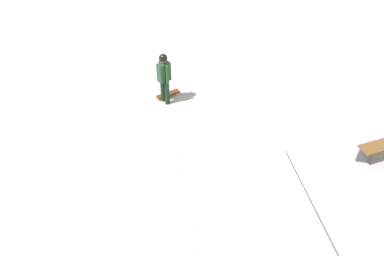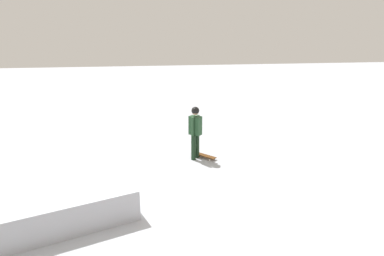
# 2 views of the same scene
# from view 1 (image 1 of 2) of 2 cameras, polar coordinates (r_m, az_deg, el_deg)

# --- Properties ---
(ground_plane) EXTENTS (60.00, 60.00, 0.00)m
(ground_plane) POSITION_cam_1_polar(r_m,az_deg,el_deg) (9.96, 7.14, -6.34)
(ground_plane) COLOR #B2B7C1
(skate_ramp) EXTENTS (5.97, 4.31, 0.74)m
(skate_ramp) POSITION_cam_1_polar(r_m,az_deg,el_deg) (8.56, 9.15, -14.24)
(skate_ramp) COLOR silver
(skate_ramp) RESTS_ON ground
(skater) EXTENTS (0.43, 0.41, 1.73)m
(skater) POSITION_cam_1_polar(r_m,az_deg,el_deg) (11.55, -4.27, 8.01)
(skater) COLOR black
(skater) RESTS_ON ground
(skateboard) EXTENTS (0.68, 0.73, 0.09)m
(skateboard) POSITION_cam_1_polar(r_m,az_deg,el_deg) (12.32, -3.67, 5.18)
(skateboard) COLOR #593314
(skateboard) RESTS_ON ground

